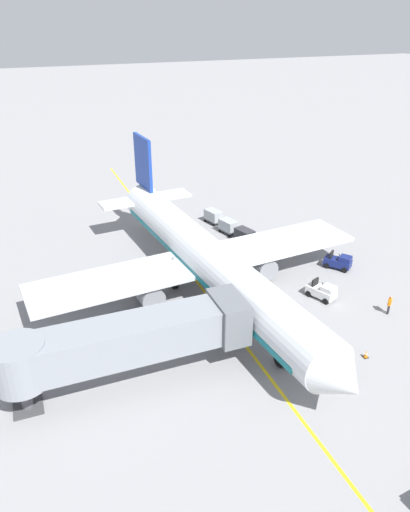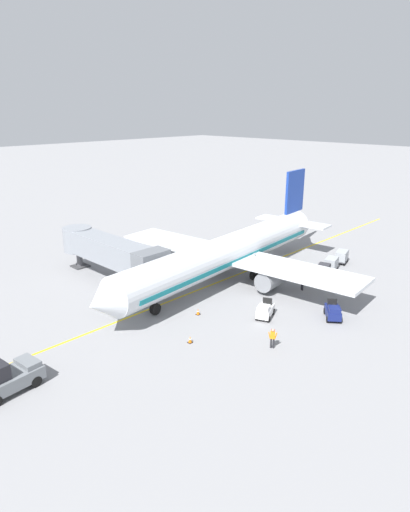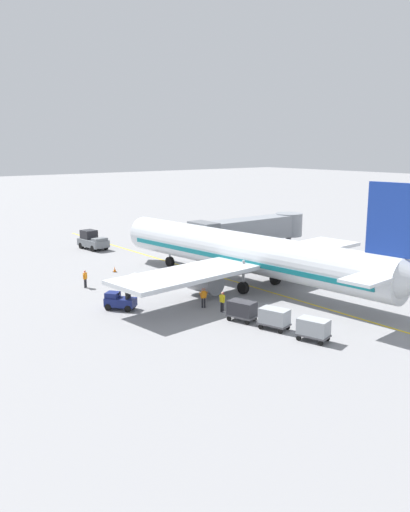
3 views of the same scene
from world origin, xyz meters
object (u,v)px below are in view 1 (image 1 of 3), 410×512
parked_airliner (206,259)px  baggage_cart_front (244,235)px  baggage_cart_second_in_train (228,226)px  safety_cone_nose_right (366,354)px  ground_crew_marshaller (389,304)px  baggage_tug_trailing (322,291)px  baggage_tug_lead (339,262)px  ground_crew_wing_walker (254,245)px  ground_crew_loader (266,252)px  baggage_cart_third_in_train (213,216)px  safety_cone_nose_left (296,332)px  jet_bridge (127,340)px

parked_airliner → baggage_cart_front: parked_airliner is taller
baggage_cart_second_in_train → safety_cone_nose_right: 23.47m
baggage_cart_front → ground_crew_marshaller: (-5.10, 16.57, 0.00)m
baggage_tug_trailing → safety_cone_nose_right: baggage_tug_trailing is taller
baggage_tug_lead → ground_crew_wing_walker: 8.50m
baggage_tug_lead → safety_cone_nose_right: (6.16, 12.07, -0.42)m
ground_crew_loader → baggage_cart_front: bearing=-87.2°
baggage_cart_third_in_train → safety_cone_nose_left: size_ratio=5.05×
baggage_tug_trailing → safety_cone_nose_left: baggage_tug_trailing is taller
baggage_cart_second_in_train → ground_crew_wing_walker: size_ratio=1.76×
baggage_cart_third_in_train → safety_cone_nose_left: (2.46, 22.62, -0.66)m
baggage_tug_trailing → ground_crew_loader: ground_crew_loader is taller
baggage_cart_second_in_train → ground_crew_marshaller: bearing=106.2°
baggage_tug_trailing → baggage_cart_second_in_train: 15.58m
baggage_cart_second_in_train → baggage_cart_third_in_train: (0.43, -3.34, 0.00)m
baggage_tug_trailing → safety_cone_nose_left: size_ratio=4.69×
baggage_tug_lead → baggage_tug_trailing: (4.58, 4.07, 0.00)m
baggage_tug_trailing → safety_cone_nose_left: (4.83, 3.82, -0.42)m
safety_cone_nose_left → baggage_tug_lead: bearing=-140.0°
baggage_tug_trailing → ground_crew_loader: (1.14, -8.02, 0.24)m
parked_airliner → safety_cone_nose_left: (-3.97, 8.71, -2.90)m
jet_bridge → ground_crew_marshaller: bearing=-179.2°
baggage_cart_second_in_train → baggage_cart_third_in_train: size_ratio=1.00×
baggage_tug_lead → ground_crew_marshaller: (0.85, 8.10, 0.24)m
ground_crew_loader → ground_crew_marshaller: same height
ground_crew_loader → ground_crew_marshaller: 12.99m
parked_airliner → baggage_tug_trailing: parked_airliner is taller
ground_crew_marshaller → safety_cone_nose_left: (8.57, -0.21, -0.66)m
jet_bridge → baggage_tug_trailing: (-17.91, -4.33, -2.75)m
baggage_cart_front → ground_crew_marshaller: bearing=107.1°
jet_bridge → baggage_cart_second_in_train: 25.56m
parked_airliner → jet_bridge: bearing=45.3°
jet_bridge → baggage_cart_front: jet_bridge is taller
baggage_tug_trailing → ground_crew_marshaller: bearing=132.9°
parked_airliner → jet_bridge: (9.11, 9.22, 0.27)m
ground_crew_loader → safety_cone_nose_right: (0.44, 16.02, -0.66)m
baggage_cart_front → safety_cone_nose_left: baggage_cart_front is taller
baggage_tug_trailing → ground_crew_wing_walker: ground_crew_wing_walker is taller
parked_airliner → ground_crew_loader: (-7.66, -3.13, -2.23)m
safety_cone_nose_right → baggage_cart_second_in_train: bearing=-89.1°
baggage_tug_trailing → baggage_tug_lead: bearing=-138.4°
safety_cone_nose_right → ground_crew_wing_walker: bearing=-89.9°
safety_cone_nose_right → baggage_cart_third_in_train: bearing=-88.3°
safety_cone_nose_left → safety_cone_nose_right: bearing=127.9°
baggage_tug_trailing → jet_bridge: bearing=13.6°
parked_airliner → safety_cone_nose_right: parked_airliner is taller
baggage_cart_front → baggage_cart_second_in_train: same height
baggage_cart_third_in_train → safety_cone_nose_left: 22.76m
parked_airliner → baggage_cart_third_in_train: bearing=-114.8°
baggage_tug_lead → baggage_tug_trailing: same height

